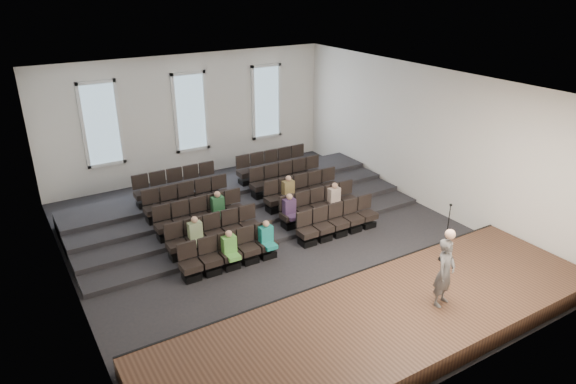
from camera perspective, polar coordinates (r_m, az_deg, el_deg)
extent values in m
plane|color=black|center=(16.34, -1.15, -5.60)|extent=(14.00, 14.00, 0.00)
cube|color=white|center=(14.61, -1.30, 11.90)|extent=(12.00, 14.00, 0.02)
cube|color=silver|center=(21.39, -10.80, 8.22)|extent=(12.00, 0.04, 5.00)
cube|color=silver|center=(10.44, 18.78, -9.11)|extent=(12.00, 0.04, 5.00)
cube|color=silver|center=(13.57, -23.80, -2.21)|extent=(0.04, 14.00, 5.00)
cube|color=silver|center=(18.88, 14.88, 5.87)|extent=(0.04, 14.00, 5.00)
cube|color=#4D3221|center=(12.75, 10.81, -13.97)|extent=(11.80, 3.60, 0.50)
cube|color=black|center=(13.84, 5.91, -10.34)|extent=(11.80, 0.06, 0.52)
cube|color=black|center=(18.14, -4.85, -2.36)|extent=(11.80, 4.80, 0.15)
cube|color=black|center=(18.54, -5.59, -1.55)|extent=(11.80, 3.75, 0.30)
cube|color=black|center=(18.94, -6.29, -0.77)|extent=(11.80, 2.70, 0.45)
cube|color=black|center=(19.35, -6.97, -0.03)|extent=(11.80, 1.65, 0.60)
cube|color=black|center=(14.70, -10.67, -9.17)|extent=(0.47, 0.43, 0.20)
cube|color=black|center=(14.53, -10.76, -8.13)|extent=(0.55, 0.50, 0.19)
cube|color=black|center=(14.50, -11.18, -6.37)|extent=(0.55, 0.08, 0.50)
cube|color=black|center=(14.87, -8.50, -8.58)|extent=(0.47, 0.43, 0.20)
cube|color=black|center=(14.71, -8.57, -7.56)|extent=(0.55, 0.50, 0.19)
cube|color=black|center=(14.68, -8.99, -5.81)|extent=(0.55, 0.08, 0.50)
cube|color=black|center=(15.07, -6.38, -8.00)|extent=(0.47, 0.43, 0.20)
cube|color=black|center=(14.91, -6.44, -6.98)|extent=(0.55, 0.50, 0.19)
cube|color=black|center=(14.88, -6.85, -5.26)|extent=(0.55, 0.08, 0.50)
cube|color=black|center=(15.29, -4.34, -7.42)|extent=(0.47, 0.43, 0.20)
cube|color=black|center=(15.13, -4.37, -6.41)|extent=(0.55, 0.50, 0.19)
cube|color=black|center=(15.10, -4.78, -4.72)|extent=(0.55, 0.08, 0.50)
cube|color=black|center=(15.53, -2.36, -6.85)|extent=(0.47, 0.43, 0.20)
cube|color=black|center=(15.37, -2.37, -5.85)|extent=(0.55, 0.50, 0.19)
cube|color=black|center=(15.34, -2.78, -4.19)|extent=(0.55, 0.08, 0.50)
cube|color=black|center=(16.18, 2.16, -5.52)|extent=(0.47, 0.43, 0.20)
cube|color=black|center=(16.03, 2.17, -4.55)|extent=(0.55, 0.50, 0.19)
cube|color=black|center=(16.01, 1.78, -2.95)|extent=(0.55, 0.08, 0.50)
cube|color=black|center=(16.48, 3.91, -5.00)|extent=(0.47, 0.43, 0.20)
cube|color=black|center=(16.34, 3.94, -4.04)|extent=(0.55, 0.50, 0.19)
cube|color=black|center=(16.31, 3.55, -2.47)|extent=(0.55, 0.08, 0.50)
cube|color=black|center=(16.80, 5.59, -4.48)|extent=(0.47, 0.43, 0.20)
cube|color=black|center=(16.66, 5.63, -3.54)|extent=(0.55, 0.50, 0.19)
cube|color=black|center=(16.63, 5.26, -2.00)|extent=(0.55, 0.08, 0.50)
cube|color=black|center=(17.13, 7.21, -3.99)|extent=(0.47, 0.43, 0.20)
cube|color=black|center=(16.99, 7.26, -3.05)|extent=(0.55, 0.50, 0.19)
cube|color=black|center=(16.96, 6.89, -1.55)|extent=(0.55, 0.08, 0.50)
cube|color=black|center=(17.48, 8.76, -3.50)|extent=(0.47, 0.43, 0.20)
cube|color=black|center=(17.34, 8.82, -2.59)|extent=(0.55, 0.50, 0.19)
cube|color=black|center=(17.31, 8.47, -1.11)|extent=(0.55, 0.08, 0.50)
cube|color=black|center=(15.48, -12.13, -6.87)|extent=(0.47, 0.43, 0.20)
cube|color=black|center=(15.33, -12.23, -5.86)|extent=(0.55, 0.50, 0.19)
cube|color=black|center=(15.32, -12.63, -4.19)|extent=(0.55, 0.08, 0.50)
cube|color=black|center=(15.65, -10.06, -6.35)|extent=(0.47, 0.43, 0.20)
cube|color=black|center=(15.50, -10.14, -5.35)|extent=(0.55, 0.50, 0.19)
cube|color=black|center=(15.49, -10.54, -3.69)|extent=(0.55, 0.08, 0.50)
cube|color=black|center=(15.83, -8.04, -5.82)|extent=(0.47, 0.43, 0.20)
cube|color=black|center=(15.69, -8.11, -4.83)|extent=(0.55, 0.50, 0.19)
cube|color=black|center=(15.68, -8.50, -3.20)|extent=(0.55, 0.08, 0.50)
cube|color=black|center=(16.04, -6.08, -5.31)|extent=(0.47, 0.43, 0.20)
cube|color=black|center=(15.90, -6.12, -4.33)|extent=(0.55, 0.50, 0.19)
cube|color=black|center=(15.89, -6.51, -2.71)|extent=(0.55, 0.08, 0.50)
cube|color=black|center=(16.27, -4.17, -4.80)|extent=(0.47, 0.43, 0.20)
cube|color=black|center=(16.13, -4.20, -3.83)|extent=(0.55, 0.50, 0.19)
cube|color=black|center=(16.12, -4.59, -2.24)|extent=(0.55, 0.08, 0.50)
cube|color=black|center=(16.89, 0.21, -3.62)|extent=(0.47, 0.43, 0.20)
cube|color=black|center=(16.76, 0.21, -2.67)|extent=(0.55, 0.50, 0.19)
cube|color=black|center=(16.75, -0.16, -1.14)|extent=(0.55, 0.08, 0.50)
cube|color=black|center=(17.18, 1.92, -3.15)|extent=(0.47, 0.43, 0.20)
cube|color=black|center=(17.05, 1.93, -2.22)|extent=(0.55, 0.50, 0.19)
cube|color=black|center=(17.04, 1.56, -0.71)|extent=(0.55, 0.08, 0.50)
cube|color=black|center=(17.49, 3.57, -2.70)|extent=(0.47, 0.43, 0.20)
cube|color=black|center=(17.35, 3.59, -1.77)|extent=(0.55, 0.50, 0.19)
cube|color=black|center=(17.34, 3.23, -0.30)|extent=(0.55, 0.08, 0.50)
cube|color=black|center=(17.81, 5.16, -2.25)|extent=(0.47, 0.43, 0.20)
cube|color=black|center=(17.68, 5.19, -1.35)|extent=(0.55, 0.50, 0.19)
cube|color=black|center=(17.67, 4.84, 0.11)|extent=(0.55, 0.08, 0.50)
cube|color=black|center=(18.14, 6.69, -1.83)|extent=(0.47, 0.43, 0.20)
cube|color=black|center=(18.01, 6.74, -0.93)|extent=(0.55, 0.50, 0.19)
cube|color=black|center=(18.00, 6.39, 0.49)|extent=(0.55, 0.08, 0.50)
cube|color=black|center=(16.29, -13.44, -4.79)|extent=(0.47, 0.42, 0.20)
cube|color=black|center=(16.15, -13.55, -3.82)|extent=(0.55, 0.50, 0.19)
cube|color=black|center=(16.16, -13.92, -2.23)|extent=(0.55, 0.08, 0.50)
cube|color=black|center=(16.45, -11.47, -4.32)|extent=(0.47, 0.42, 0.20)
cube|color=black|center=(16.31, -11.55, -3.35)|extent=(0.55, 0.50, 0.19)
cube|color=black|center=(16.32, -11.93, -1.78)|extent=(0.55, 0.08, 0.50)
cube|color=black|center=(16.63, -9.54, -3.85)|extent=(0.47, 0.42, 0.20)
cube|color=black|center=(16.49, -9.61, -2.89)|extent=(0.55, 0.50, 0.19)
cube|color=black|center=(16.50, -9.98, -1.33)|extent=(0.55, 0.08, 0.50)
cube|color=black|center=(16.83, -7.65, -3.39)|extent=(0.47, 0.42, 0.20)
cube|color=black|center=(16.69, -7.71, -2.43)|extent=(0.55, 0.50, 0.19)
cube|color=black|center=(16.70, -8.07, -0.90)|extent=(0.55, 0.08, 0.50)
cube|color=black|center=(17.05, -5.81, -2.93)|extent=(0.47, 0.42, 0.20)
cube|color=black|center=(16.91, -5.85, -1.99)|extent=(0.55, 0.50, 0.19)
cube|color=black|center=(16.92, -6.22, -0.47)|extent=(0.55, 0.08, 0.50)
cube|color=black|center=(17.64, -1.57, -1.87)|extent=(0.47, 0.42, 0.20)
cube|color=black|center=(17.51, -1.58, -0.95)|extent=(0.55, 0.50, 0.19)
cube|color=black|center=(17.52, -1.94, 0.51)|extent=(0.55, 0.08, 0.50)
cube|color=black|center=(17.92, 0.09, -1.45)|extent=(0.47, 0.42, 0.20)
cube|color=black|center=(17.79, 0.09, -0.54)|extent=(0.55, 0.50, 0.19)
cube|color=black|center=(17.80, -0.26, 0.90)|extent=(0.55, 0.08, 0.50)
cube|color=black|center=(18.21, 1.71, -1.04)|extent=(0.47, 0.42, 0.20)
cube|color=black|center=(18.09, 1.72, -0.15)|extent=(0.55, 0.50, 0.19)
cube|color=black|center=(18.09, 1.37, 1.27)|extent=(0.55, 0.08, 0.50)
cube|color=black|center=(18.52, 3.27, -0.65)|extent=(0.47, 0.42, 0.20)
cube|color=black|center=(18.40, 3.29, 0.23)|extent=(0.55, 0.50, 0.19)
cube|color=black|center=(18.40, 2.95, 1.63)|extent=(0.55, 0.08, 0.50)
cube|color=black|center=(18.84, 4.77, -0.27)|extent=(0.47, 0.42, 0.20)
cube|color=black|center=(18.72, 4.81, 0.60)|extent=(0.55, 0.50, 0.19)
cube|color=black|center=(18.72, 4.47, 1.97)|extent=(0.55, 0.08, 0.50)
cube|color=black|center=(17.13, -14.62, -2.91)|extent=(0.47, 0.42, 0.20)
cube|color=black|center=(17.00, -14.73, -1.97)|extent=(0.55, 0.50, 0.19)
cube|color=black|center=(17.03, -15.08, -0.46)|extent=(0.55, 0.08, 0.50)
cube|color=black|center=(17.28, -12.74, -2.48)|extent=(0.47, 0.42, 0.20)
cube|color=black|center=(17.16, -12.83, -1.55)|extent=(0.55, 0.50, 0.19)
cube|color=black|center=(17.18, -13.18, -0.05)|extent=(0.55, 0.08, 0.50)
cube|color=black|center=(17.45, -10.88, -2.06)|extent=(0.47, 0.42, 0.20)
cube|color=black|center=(17.33, -10.96, -1.13)|extent=(0.55, 0.50, 0.19)
cube|color=black|center=(17.35, -11.31, 0.35)|extent=(0.55, 0.08, 0.50)
cube|color=black|center=(17.64, -9.07, -1.64)|extent=(0.47, 0.42, 0.20)
cube|color=black|center=(17.52, -9.14, -0.72)|extent=(0.55, 0.50, 0.19)
cube|color=black|center=(17.54, -9.48, 0.75)|extent=(0.55, 0.08, 0.50)
cube|color=black|center=(17.85, -7.30, -1.22)|extent=(0.47, 0.42, 0.20)
cube|color=black|center=(17.73, -7.35, -0.31)|extent=(0.55, 0.50, 0.19)
cube|color=black|center=(17.75, -7.70, 1.13)|extent=(0.55, 0.08, 0.50)
cube|color=black|center=(18.42, -3.20, -0.27)|extent=(0.47, 0.42, 0.20)
cube|color=black|center=(18.30, -3.22, 0.62)|extent=(0.55, 0.50, 0.19)
cube|color=black|center=(18.32, -3.56, 2.02)|extent=(0.55, 0.08, 0.50)
cube|color=black|center=(18.69, -1.58, 0.11)|extent=(0.47, 0.42, 0.20)
cube|color=black|center=(18.57, -1.59, 0.99)|extent=(0.55, 0.50, 0.19)
cube|color=black|center=(18.59, -1.93, 2.37)|extent=(0.55, 0.08, 0.50)
cube|color=black|center=(18.97, -0.01, 0.48)|extent=(0.47, 0.42, 0.20)
cube|color=black|center=(18.85, -0.01, 1.35)|extent=(0.55, 0.50, 0.19)
cube|color=black|center=(18.87, -0.34, 2.71)|extent=(0.55, 0.08, 0.50)
cube|color=black|center=(19.26, 1.52, 0.83)|extent=(0.47, 0.42, 0.20)
cube|color=black|center=(19.15, 1.53, 1.69)|extent=(0.55, 0.50, 0.19)
cube|color=black|center=(19.17, 1.20, 3.03)|extent=(0.55, 0.08, 0.50)
cube|color=black|center=(19.57, 3.00, 1.18)|extent=(0.47, 0.42, 0.20)
cube|color=black|center=(19.46, 3.02, 2.03)|extent=(0.55, 0.50, 0.19)
cube|color=black|center=(19.48, 2.69, 3.34)|extent=(0.55, 0.08, 0.50)
cube|color=black|center=(18.00, -15.68, -1.21)|extent=(0.47, 0.42, 0.20)
cube|color=black|center=(17.88, -15.79, -0.30)|extent=(0.55, 0.50, 0.19)
cube|color=black|center=(17.91, -16.12, 1.13)|extent=(0.55, 0.08, 0.50)
cube|color=black|center=(18.14, -13.88, -0.81)|extent=(0.47, 0.42, 0.20)
cube|color=black|center=(18.02, -13.97, 0.09)|extent=(0.55, 0.50, 0.19)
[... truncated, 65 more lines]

